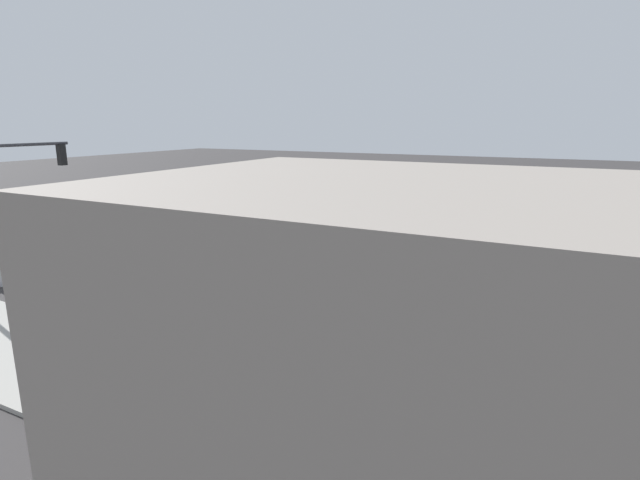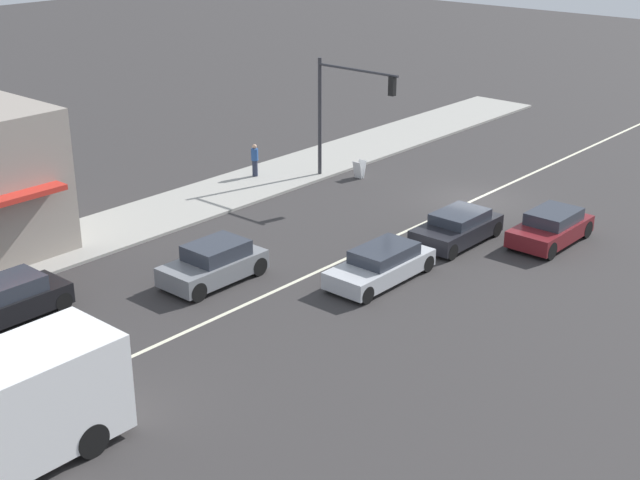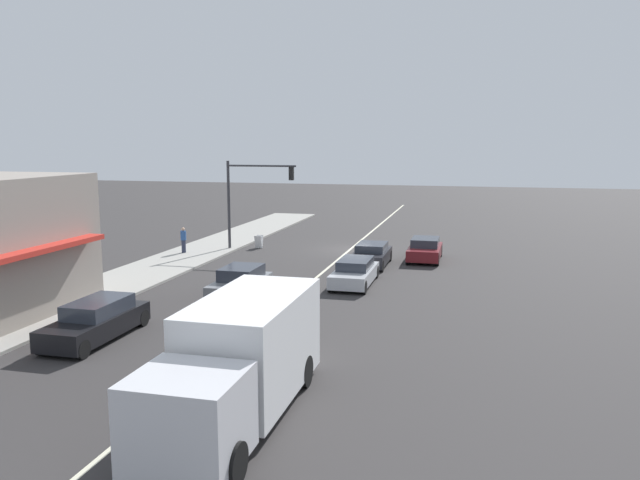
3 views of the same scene
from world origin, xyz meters
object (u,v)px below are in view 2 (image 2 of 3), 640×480
Objects in this scene: traffic_signal_main at (343,101)px; sedan_silver at (381,265)px; warning_aframe_sign at (359,169)px; sedan_dark at (457,228)px; sedan_maroon at (551,228)px; suv_grey at (214,264)px; pedestrian at (255,159)px.

sedan_silver is at bearing 136.77° from traffic_signal_main.
warning_aframe_sign is 9.04m from sedan_dark.
sedan_maroon is at bearing 171.67° from warning_aframe_sign.
suv_grey reaches higher than sedan_dark.
sedan_dark is 9.87m from suv_grey.
traffic_signal_main is 1.47× the size of suv_grey.
sedan_silver is 5.92m from suv_grey.
pedestrian is 0.40× the size of sedan_maroon.
warning_aframe_sign is 0.21× the size of sedan_dark.
pedestrian is at bearing 33.57° from traffic_signal_main.
pedestrian is 12.03m from suv_grey.
sedan_silver is at bearing 155.11° from pedestrian.
sedan_maroon is at bearing -173.15° from pedestrian.
pedestrian is (3.51, 2.33, -2.96)m from traffic_signal_main.
pedestrian is at bearing -51.77° from suv_grey.
warning_aframe_sign is 0.22× the size of suv_grey.
sedan_silver is (2.80, 7.25, -0.03)m from sedan_maroon.
sedan_dark is at bearing 160.55° from traffic_signal_main.
pedestrian is 1.88× the size of warning_aframe_sign.
suv_grey reaches higher than sedan_silver.
traffic_signal_main is 11.89m from sedan_silver.
warning_aframe_sign is (-0.20, -1.02, -3.47)m from traffic_signal_main.
sedan_silver is at bearing 68.88° from sedan_maroon.
suv_grey is at bearing 57.27° from sedan_maroon.
sedan_dark is 3.66m from sedan_maroon.
sedan_silver reaches higher than warning_aframe_sign.
traffic_signal_main is 11.61m from sedan_maroon.
pedestrian is 5.03m from warning_aframe_sign.
sedan_dark is 1.03× the size of sedan_maroon.
traffic_signal_main reaches higher than sedan_silver.
sedan_dark is (-8.12, 3.96, 0.18)m from warning_aframe_sign.
traffic_signal_main is 1.43× the size of sedan_maroon.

